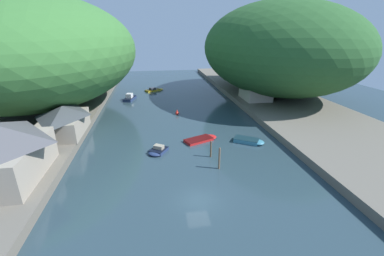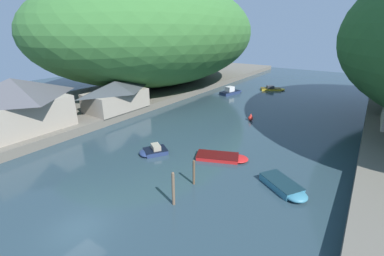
{
  "view_description": "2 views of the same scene",
  "coord_description": "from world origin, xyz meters",
  "px_view_note": "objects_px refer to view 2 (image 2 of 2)",
  "views": [
    {
      "loc": [
        -4.29,
        -22.7,
        17.29
      ],
      "look_at": [
        2.54,
        20.47,
        0.47
      ],
      "focal_mm": 24.0,
      "sensor_mm": 36.0,
      "label": 1
    },
    {
      "loc": [
        15.27,
        -7.49,
        13.63
      ],
      "look_at": [
        -2.48,
        18.16,
        1.71
      ],
      "focal_mm": 24.0,
      "sensor_mm": 36.0,
      "label": 2
    }
  ],
  "objects_px": {
    "boathouse_shed": "(116,95)",
    "boat_mid_channel": "(232,92)",
    "waterfront_building": "(16,103)",
    "boat_moored_right": "(153,151)",
    "boat_far_upstream": "(273,89)",
    "boat_yellow_tender": "(224,157)",
    "person_on_quay": "(111,107)",
    "channel_buoy_near": "(251,118)",
    "boat_open_rowboat": "(285,188)"
  },
  "relations": [
    {
      "from": "boat_yellow_tender",
      "to": "boat_open_rowboat",
      "type": "distance_m",
      "value": 7.84
    },
    {
      "from": "boat_yellow_tender",
      "to": "boat_moored_right",
      "type": "bearing_deg",
      "value": -87.62
    },
    {
      "from": "boat_open_rowboat",
      "to": "boat_mid_channel",
      "type": "bearing_deg",
      "value": -113.41
    },
    {
      "from": "boat_far_upstream",
      "to": "boat_moored_right",
      "type": "relative_size",
      "value": 1.59
    },
    {
      "from": "boat_yellow_tender",
      "to": "boat_open_rowboat",
      "type": "bearing_deg",
      "value": 49.91
    },
    {
      "from": "boat_yellow_tender",
      "to": "boat_far_upstream",
      "type": "distance_m",
      "value": 39.13
    },
    {
      "from": "person_on_quay",
      "to": "boat_far_upstream",
      "type": "bearing_deg",
      "value": 0.21
    },
    {
      "from": "person_on_quay",
      "to": "boathouse_shed",
      "type": "bearing_deg",
      "value": 44.97
    },
    {
      "from": "boat_mid_channel",
      "to": "waterfront_building",
      "type": "bearing_deg",
      "value": -91.78
    },
    {
      "from": "boat_open_rowboat",
      "to": "channel_buoy_near",
      "type": "height_order",
      "value": "channel_buoy_near"
    },
    {
      "from": "boat_far_upstream",
      "to": "boat_open_rowboat",
      "type": "height_order",
      "value": "boat_far_upstream"
    },
    {
      "from": "boathouse_shed",
      "to": "boat_open_rowboat",
      "type": "relative_size",
      "value": 2.05
    },
    {
      "from": "boat_mid_channel",
      "to": "boat_yellow_tender",
      "type": "bearing_deg",
      "value": -50.07
    },
    {
      "from": "boat_yellow_tender",
      "to": "boat_far_upstream",
      "type": "xyz_separation_m",
      "value": [
        -7.04,
        38.49,
        0.11
      ]
    },
    {
      "from": "boathouse_shed",
      "to": "channel_buoy_near",
      "type": "relative_size",
      "value": 8.81
    },
    {
      "from": "boat_far_upstream",
      "to": "boat_open_rowboat",
      "type": "relative_size",
      "value": 1.17
    },
    {
      "from": "boat_moored_right",
      "to": "waterfront_building",
      "type": "bearing_deg",
      "value": 51.27
    },
    {
      "from": "boat_moored_right",
      "to": "channel_buoy_near",
      "type": "height_order",
      "value": "channel_buoy_near"
    },
    {
      "from": "boat_far_upstream",
      "to": "boat_open_rowboat",
      "type": "distance_m",
      "value": 43.28
    },
    {
      "from": "boat_far_upstream",
      "to": "channel_buoy_near",
      "type": "height_order",
      "value": "channel_buoy_near"
    },
    {
      "from": "boat_moored_right",
      "to": "boat_mid_channel",
      "type": "distance_m",
      "value": 33.35
    },
    {
      "from": "boat_mid_channel",
      "to": "boat_far_upstream",
      "type": "bearing_deg",
      "value": 70.1
    },
    {
      "from": "boathouse_shed",
      "to": "boat_far_upstream",
      "type": "height_order",
      "value": "boathouse_shed"
    },
    {
      "from": "waterfront_building",
      "to": "boat_open_rowboat",
      "type": "xyz_separation_m",
      "value": [
        32.86,
        7.54,
        -4.39
      ]
    },
    {
      "from": "boat_far_upstream",
      "to": "channel_buoy_near",
      "type": "distance_m",
      "value": 24.67
    },
    {
      "from": "waterfront_building",
      "to": "boat_moored_right",
      "type": "xyz_separation_m",
      "value": [
        17.88,
        6.24,
        -4.39
      ]
    },
    {
      "from": "boat_yellow_tender",
      "to": "channel_buoy_near",
      "type": "distance_m",
      "value": 14.46
    },
    {
      "from": "boat_open_rowboat",
      "to": "person_on_quay",
      "type": "height_order",
      "value": "person_on_quay"
    },
    {
      "from": "boat_yellow_tender",
      "to": "person_on_quay",
      "type": "height_order",
      "value": "person_on_quay"
    },
    {
      "from": "waterfront_building",
      "to": "channel_buoy_near",
      "type": "distance_m",
      "value": 33.28
    },
    {
      "from": "waterfront_building",
      "to": "boat_moored_right",
      "type": "distance_m",
      "value": 19.43
    },
    {
      "from": "waterfront_building",
      "to": "boat_open_rowboat",
      "type": "bearing_deg",
      "value": 12.92
    },
    {
      "from": "waterfront_building",
      "to": "boathouse_shed",
      "type": "xyz_separation_m",
      "value": [
        3.15,
        13.49,
        -1.12
      ]
    },
    {
      "from": "boat_far_upstream",
      "to": "boat_mid_channel",
      "type": "relative_size",
      "value": 0.93
    },
    {
      "from": "boathouse_shed",
      "to": "person_on_quay",
      "type": "relative_size",
      "value": 6.23
    },
    {
      "from": "boat_yellow_tender",
      "to": "boat_far_upstream",
      "type": "height_order",
      "value": "boat_far_upstream"
    },
    {
      "from": "boat_yellow_tender",
      "to": "boat_mid_channel",
      "type": "distance_m",
      "value": 32.2
    },
    {
      "from": "waterfront_building",
      "to": "boat_moored_right",
      "type": "bearing_deg",
      "value": 19.23
    },
    {
      "from": "boat_open_rowboat",
      "to": "person_on_quay",
      "type": "bearing_deg",
      "value": -65.0
    },
    {
      "from": "boat_yellow_tender",
      "to": "boat_moored_right",
      "type": "relative_size",
      "value": 1.63
    },
    {
      "from": "boat_yellow_tender",
      "to": "boat_mid_channel",
      "type": "relative_size",
      "value": 0.95
    },
    {
      "from": "boathouse_shed",
      "to": "boat_moored_right",
      "type": "relative_size",
      "value": 2.78
    },
    {
      "from": "boat_moored_right",
      "to": "boat_mid_channel",
      "type": "relative_size",
      "value": 0.58
    },
    {
      "from": "waterfront_building",
      "to": "person_on_quay",
      "type": "xyz_separation_m",
      "value": [
        4.01,
        11.51,
        -2.56
      ]
    },
    {
      "from": "waterfront_building",
      "to": "boat_moored_right",
      "type": "height_order",
      "value": "waterfront_building"
    },
    {
      "from": "waterfront_building",
      "to": "boathouse_shed",
      "type": "relative_size",
      "value": 1.13
    },
    {
      "from": "boat_moored_right",
      "to": "boat_mid_channel",
      "type": "bearing_deg",
      "value": -47.5
    },
    {
      "from": "boat_mid_channel",
      "to": "boat_moored_right",
      "type": "bearing_deg",
      "value": -64.47
    },
    {
      "from": "boathouse_shed",
      "to": "boat_open_rowboat",
      "type": "xyz_separation_m",
      "value": [
        29.71,
        -5.96,
        -3.27
      ]
    },
    {
      "from": "boathouse_shed",
      "to": "boat_mid_channel",
      "type": "height_order",
      "value": "boathouse_shed"
    }
  ]
}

